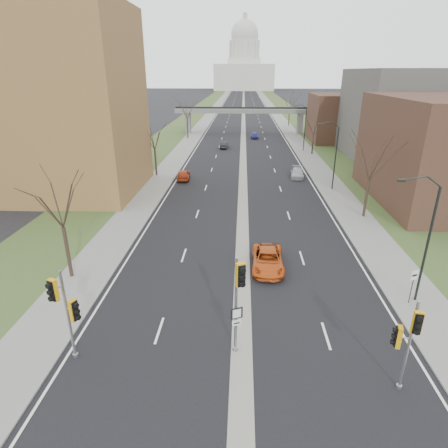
# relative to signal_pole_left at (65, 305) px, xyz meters

# --- Properties ---
(ground) EXTENTS (700.00, 700.00, 0.00)m
(ground) POSITION_rel_signal_pole_left_xyz_m (9.03, 0.70, -3.54)
(ground) COLOR black
(ground) RESTS_ON ground
(road_surface) EXTENTS (20.00, 600.00, 0.01)m
(road_surface) POSITION_rel_signal_pole_left_xyz_m (9.03, 150.70, -3.53)
(road_surface) COLOR black
(road_surface) RESTS_ON ground
(median_strip) EXTENTS (1.20, 600.00, 0.02)m
(median_strip) POSITION_rel_signal_pole_left_xyz_m (9.03, 150.70, -3.54)
(median_strip) COLOR gray
(median_strip) RESTS_ON ground
(sidewalk_right) EXTENTS (4.00, 600.00, 0.12)m
(sidewalk_right) POSITION_rel_signal_pole_left_xyz_m (21.03, 150.70, -3.48)
(sidewalk_right) COLOR gray
(sidewalk_right) RESTS_ON ground
(sidewalk_left) EXTENTS (4.00, 600.00, 0.12)m
(sidewalk_left) POSITION_rel_signal_pole_left_xyz_m (-2.97, 150.70, -3.48)
(sidewalk_left) COLOR gray
(sidewalk_left) RESTS_ON ground
(grass_verge_right) EXTENTS (8.00, 600.00, 0.10)m
(grass_verge_right) POSITION_rel_signal_pole_left_xyz_m (27.03, 150.70, -3.49)
(grass_verge_right) COLOR #324620
(grass_verge_right) RESTS_ON ground
(grass_verge_left) EXTENTS (8.00, 600.00, 0.10)m
(grass_verge_left) POSITION_rel_signal_pole_left_xyz_m (-8.97, 150.70, -3.49)
(grass_verge_left) COLOR #324620
(grass_verge_left) RESTS_ON ground
(apartment_building) EXTENTS (25.00, 16.00, 22.00)m
(apartment_building) POSITION_rel_signal_pole_left_xyz_m (-16.97, 30.70, 7.46)
(apartment_building) COLOR brown
(apartment_building) RESTS_ON ground
(commercial_block_mid) EXTENTS (18.00, 22.00, 15.00)m
(commercial_block_mid) POSITION_rel_signal_pole_left_xyz_m (37.03, 52.70, 3.96)
(commercial_block_mid) COLOR #55534D
(commercial_block_mid) RESTS_ON ground
(commercial_block_far) EXTENTS (14.00, 14.00, 10.00)m
(commercial_block_far) POSITION_rel_signal_pole_left_xyz_m (31.03, 70.70, 1.46)
(commercial_block_far) COLOR #513226
(commercial_block_far) RESTS_ON ground
(pedestrian_bridge) EXTENTS (34.00, 3.00, 6.45)m
(pedestrian_bridge) POSITION_rel_signal_pole_left_xyz_m (9.03, 80.70, 1.31)
(pedestrian_bridge) COLOR slate
(pedestrian_bridge) RESTS_ON ground
(capitol) EXTENTS (48.00, 42.00, 55.75)m
(capitol) POSITION_rel_signal_pole_left_xyz_m (9.03, 320.70, 15.06)
(capitol) COLOR silver
(capitol) RESTS_ON ground
(streetlight_near) EXTENTS (2.61, 0.20, 8.70)m
(streetlight_near) POSITION_rel_signal_pole_left_xyz_m (20.02, 6.70, 3.42)
(streetlight_near) COLOR black
(streetlight_near) RESTS_ON sidewalk_right
(streetlight_mid) EXTENTS (2.61, 0.20, 8.70)m
(streetlight_mid) POSITION_rel_signal_pole_left_xyz_m (20.02, 32.70, 3.42)
(streetlight_mid) COLOR black
(streetlight_mid) RESTS_ON sidewalk_right
(streetlight_far) EXTENTS (2.61, 0.20, 8.70)m
(streetlight_far) POSITION_rel_signal_pole_left_xyz_m (20.02, 58.70, 3.42)
(streetlight_far) COLOR black
(streetlight_far) RESTS_ON sidewalk_right
(tree_left_a) EXTENTS (7.20, 7.20, 9.40)m
(tree_left_a) POSITION_rel_signal_pole_left_xyz_m (-3.97, 8.70, 3.10)
(tree_left_a) COLOR #382B21
(tree_left_a) RESTS_ON sidewalk_left
(tree_left_b) EXTENTS (6.75, 6.75, 8.81)m
(tree_left_b) POSITION_rel_signal_pole_left_xyz_m (-3.97, 38.70, 2.69)
(tree_left_b) COLOR #382B21
(tree_left_b) RESTS_ON sidewalk_left
(tree_left_c) EXTENTS (7.65, 7.65, 9.99)m
(tree_left_c) POSITION_rel_signal_pole_left_xyz_m (-3.97, 72.70, 3.51)
(tree_left_c) COLOR #382B21
(tree_left_c) RESTS_ON sidewalk_left
(tree_right_a) EXTENTS (7.20, 7.20, 9.40)m
(tree_right_a) POSITION_rel_signal_pole_left_xyz_m (22.03, 22.70, 3.10)
(tree_right_a) COLOR #382B21
(tree_right_a) RESTS_ON sidewalk_right
(tree_right_b) EXTENTS (6.30, 6.30, 8.22)m
(tree_right_b) POSITION_rel_signal_pole_left_xyz_m (22.03, 55.70, 2.28)
(tree_right_b) COLOR #382B21
(tree_right_b) RESTS_ON sidewalk_right
(tree_right_c) EXTENTS (7.65, 7.65, 9.99)m
(tree_right_c) POSITION_rel_signal_pole_left_xyz_m (22.03, 95.70, 3.51)
(tree_right_c) COLOR #382B21
(tree_right_c) RESTS_ON sidewalk_right
(signal_pole_left) EXTENTS (1.25, 0.90, 5.40)m
(signal_pole_left) POSITION_rel_signal_pole_left_xyz_m (0.00, 0.00, 0.00)
(signal_pole_left) COLOR gray
(signal_pole_left) RESTS_ON ground
(signal_pole_median) EXTENTS (0.84, 0.98, 5.85)m
(signal_pole_median) POSITION_rel_signal_pole_left_xyz_m (8.79, 0.90, 0.54)
(signal_pole_median) COLOR gray
(signal_pole_median) RESTS_ON ground
(signal_pole_right) EXTENTS (0.85, 1.06, 5.07)m
(signal_pole_right) POSITION_rel_signal_pole_left_xyz_m (16.61, -1.25, -0.22)
(signal_pole_right) COLOR gray
(signal_pole_right) RESTS_ON ground
(speed_limit_sign) EXTENTS (0.50, 0.23, 2.45)m
(speed_limit_sign) POSITION_rel_signal_pole_left_xyz_m (20.25, 6.32, -1.73)
(speed_limit_sign) COLOR black
(speed_limit_sign) RESTS_ON sidewalk_right
(car_left_near) EXTENTS (2.07, 4.50, 1.49)m
(car_left_near) POSITION_rel_signal_pole_left_xyz_m (0.43, 36.77, -2.79)
(car_left_near) COLOR #982D11
(car_left_near) RESTS_ON ground
(car_left_far) EXTENTS (1.56, 4.07, 1.32)m
(car_left_far) POSITION_rel_signal_pole_left_xyz_m (5.12, 60.98, -2.87)
(car_left_far) COLOR black
(car_left_far) RESTS_ON ground
(car_right_near) EXTENTS (2.57, 5.33, 1.47)m
(car_right_near) POSITION_rel_signal_pole_left_xyz_m (11.03, 10.87, -2.80)
(car_right_near) COLOR #C14B14
(car_right_near) RESTS_ON ground
(car_right_mid) EXTENTS (2.35, 4.74, 1.32)m
(car_right_mid) POSITION_rel_signal_pole_left_xyz_m (17.03, 38.85, -2.87)
(car_right_mid) COLOR #9C9CA3
(car_right_mid) RESTS_ON ground
(car_right_far) EXTENTS (1.69, 4.07, 1.38)m
(car_right_far) POSITION_rel_signal_pole_left_xyz_m (11.70, 73.57, -2.85)
(car_right_far) COLOR navy
(car_right_far) RESTS_ON ground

